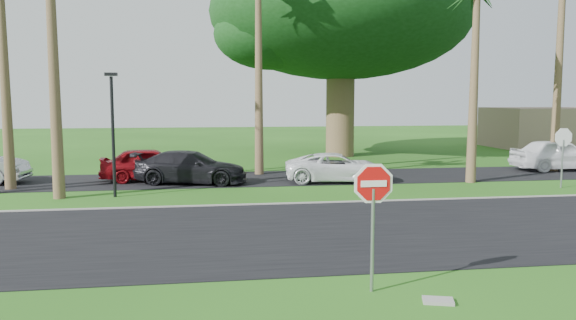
# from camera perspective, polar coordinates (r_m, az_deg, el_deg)

# --- Properties ---
(ground) EXTENTS (120.00, 120.00, 0.00)m
(ground) POSITION_cam_1_polar(r_m,az_deg,el_deg) (13.86, 2.81, -9.19)
(ground) COLOR #1F4D13
(ground) RESTS_ON ground
(road) EXTENTS (120.00, 8.00, 0.02)m
(road) POSITION_cam_1_polar(r_m,az_deg,el_deg) (15.76, 1.37, -7.24)
(road) COLOR black
(road) RESTS_ON ground
(parking_strip) EXTENTS (120.00, 5.00, 0.02)m
(parking_strip) POSITION_cam_1_polar(r_m,az_deg,el_deg) (25.99, -2.61, -1.88)
(parking_strip) COLOR black
(parking_strip) RESTS_ON ground
(curb) EXTENTS (120.00, 0.12, 0.06)m
(curb) POSITION_cam_1_polar(r_m,az_deg,el_deg) (19.67, -0.66, -4.46)
(curb) COLOR gray
(curb) RESTS_ON ground
(stop_sign_near) EXTENTS (1.05, 0.07, 2.62)m
(stop_sign_near) POSITION_cam_1_polar(r_m,az_deg,el_deg) (10.75, 8.64, -4.09)
(stop_sign_near) COLOR gray
(stop_sign_near) RESTS_ON ground
(stop_sign_far) EXTENTS (1.05, 0.07, 2.62)m
(stop_sign_far) POSITION_cam_1_polar(r_m,az_deg,el_deg) (25.75, 26.16, 1.35)
(stop_sign_far) COLOR gray
(stop_sign_far) RESTS_ON ground
(canopy_tree) EXTENTS (16.50, 16.50, 13.12)m
(canopy_tree) POSITION_cam_1_polar(r_m,az_deg,el_deg) (36.52, 5.42, 14.52)
(canopy_tree) COLOR brown
(canopy_tree) RESTS_ON ground
(streetlight_right) EXTENTS (0.45, 0.25, 4.64)m
(streetlight_right) POSITION_cam_1_polar(r_m,az_deg,el_deg) (21.88, -17.38, 3.26)
(streetlight_right) COLOR black
(streetlight_right) RESTS_ON ground
(building_far) EXTENTS (10.00, 6.00, 3.00)m
(building_far) POSITION_cam_1_polar(r_m,az_deg,el_deg) (47.36, 25.75, 3.00)
(building_far) COLOR gray
(building_far) RESTS_ON ground
(car_red) EXTENTS (4.53, 2.12, 1.50)m
(car_red) POSITION_cam_1_polar(r_m,az_deg,el_deg) (25.89, -13.79, -0.44)
(car_red) COLOR maroon
(car_red) RESTS_ON ground
(car_dark) EXTENTS (5.18, 3.07, 1.41)m
(car_dark) POSITION_cam_1_polar(r_m,az_deg,el_deg) (24.72, -9.84, -0.77)
(car_dark) COLOR black
(car_dark) RESTS_ON ground
(car_minivan) EXTENTS (4.80, 2.66, 1.27)m
(car_minivan) POSITION_cam_1_polar(r_m,az_deg,el_deg) (24.92, 5.00, -0.80)
(car_minivan) COLOR white
(car_minivan) RESTS_ON ground
(car_pickup) EXTENTS (4.77, 1.98, 1.61)m
(car_pickup) POSITION_cam_1_polar(r_m,az_deg,el_deg) (31.92, 25.76, 0.46)
(car_pickup) COLOR white
(car_pickup) RESTS_ON ground
(utility_slab) EXTENTS (0.63, 0.50, 0.06)m
(utility_slab) POSITION_cam_1_polar(r_m,az_deg,el_deg) (10.87, 15.00, -13.64)
(utility_slab) COLOR gray
(utility_slab) RESTS_ON ground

